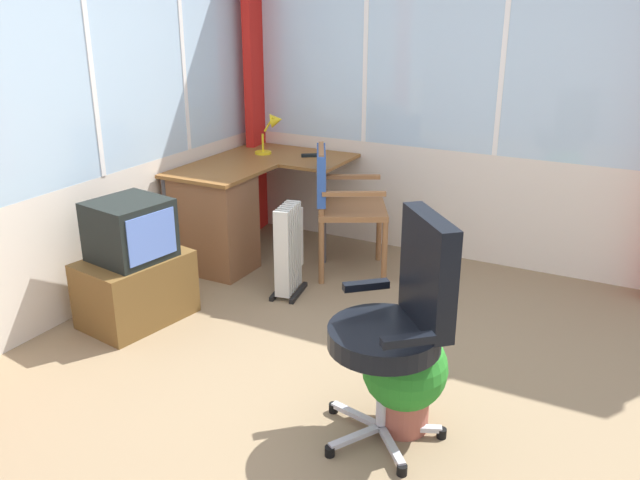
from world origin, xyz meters
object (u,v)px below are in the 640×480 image
(tv_remote, at_px, (311,155))
(wooden_armchair, at_px, (335,193))
(potted_plant, at_px, (405,374))
(desk_lamp, at_px, (273,127))
(desk, at_px, (220,215))
(space_heater, at_px, (289,249))
(office_chair, at_px, (402,314))
(tv_on_stand, at_px, (134,269))

(tv_remote, distance_m, wooden_armchair, 0.58)
(potted_plant, bearing_deg, desk_lamp, 44.26)
(desk, height_order, potted_plant, desk)
(potted_plant, bearing_deg, tv_remote, 38.53)
(tv_remote, height_order, wooden_armchair, wooden_armchair)
(space_heater, bearing_deg, office_chair, -132.32)
(desk, distance_m, office_chair, 2.31)
(desk, distance_m, tv_on_stand, 0.96)
(desk, distance_m, wooden_armchair, 0.87)
(desk, relative_size, office_chair, 1.21)
(desk_lamp, distance_m, wooden_armchair, 0.90)
(tv_remote, relative_size, office_chair, 0.14)
(tv_remote, xyz_separation_m, tv_on_stand, (-1.66, 0.33, -0.40))
(wooden_armchair, bearing_deg, desk_lamp, 62.54)
(tv_on_stand, xyz_separation_m, potted_plant, (-0.26, -1.86, -0.06))
(tv_remote, height_order, office_chair, office_chair)
(desk, xyz_separation_m, office_chair, (-1.28, -1.91, 0.21))
(tv_remote, bearing_deg, wooden_armchair, -167.93)
(desk_lamp, distance_m, space_heater, 1.23)
(tv_remote, distance_m, space_heater, 1.01)
(potted_plant, bearing_deg, office_chair, 175.25)
(tv_on_stand, bearing_deg, office_chair, -99.79)
(desk, height_order, wooden_armchair, wooden_armchair)
(wooden_armchair, relative_size, space_heater, 1.47)
(tv_remote, bearing_deg, office_chair, -176.21)
(desk_lamp, bearing_deg, tv_on_stand, -179.99)
(desk, xyz_separation_m, wooden_armchair, (0.31, -0.79, 0.19))
(tv_on_stand, xyz_separation_m, space_heater, (0.79, -0.63, -0.03))
(wooden_armchair, distance_m, potted_plant, 1.92)
(wooden_armchair, bearing_deg, desk, 111.21)
(office_chair, relative_size, space_heater, 1.69)
(desk_lamp, height_order, tv_on_stand, desk_lamp)
(space_heater, height_order, potted_plant, space_heater)
(tv_remote, distance_m, potted_plant, 2.50)
(desk_lamp, xyz_separation_m, space_heater, (-0.85, -0.63, -0.62))
(tv_remote, height_order, space_heater, tv_remote)
(desk, relative_size, desk_lamp, 4.01)
(tv_remote, bearing_deg, potted_plant, -175.31)
(office_chair, bearing_deg, tv_on_stand, 80.21)
(desk_lamp, relative_size, office_chair, 0.30)
(desk, bearing_deg, office_chair, -123.84)
(desk_lamp, xyz_separation_m, tv_remote, (0.01, -0.33, -0.19))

